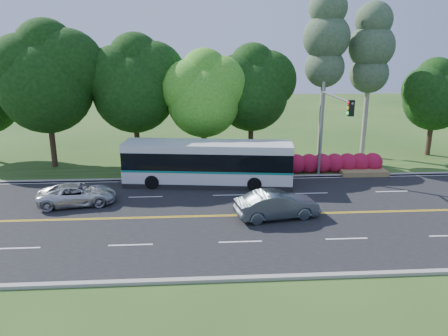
{
  "coord_description": "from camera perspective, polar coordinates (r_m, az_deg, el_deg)",
  "views": [
    {
      "loc": [
        -2.64,
        -23.57,
        9.78
      ],
      "look_at": [
        -0.97,
        2.0,
        2.32
      ],
      "focal_mm": 35.0,
      "sensor_mm": 36.0,
      "label": 1
    }
  ],
  "objects": [
    {
      "name": "tree_row",
      "position": [
        35.92,
        -7.9,
        11.2
      ],
      "size": [
        44.7,
        9.1,
        13.84
      ],
      "color": "black",
      "rests_on": "ground"
    },
    {
      "name": "grass_verge",
      "position": [
        34.09,
        0.85,
        -0.36
      ],
      "size": [
        60.0,
        4.0,
        0.1
      ],
      "primitive_type": "cube",
      "color": "#284C19",
      "rests_on": "ground"
    },
    {
      "name": "curb_south",
      "position": [
        19.25,
        4.8,
        -14.11
      ],
      "size": [
        60.0,
        0.3,
        0.15
      ],
      "primitive_type": "cube",
      "color": "#9B968C",
      "rests_on": "ground"
    },
    {
      "name": "sedan",
      "position": [
        25.16,
        6.94,
        -4.8
      ],
      "size": [
        4.99,
        2.52,
        1.57
      ],
      "primitive_type": "imported",
      "rotation": [
        0.0,
        0.0,
        1.76
      ],
      "color": "#546065",
      "rests_on": "road"
    },
    {
      "name": "road",
      "position": [
        25.65,
        2.46,
        -6.18
      ],
      "size": [
        60.0,
        14.0,
        0.02
      ],
      "primitive_type": "cube",
      "color": "black",
      "rests_on": "ground"
    },
    {
      "name": "ground",
      "position": [
        25.65,
        2.46,
        -6.2
      ],
      "size": [
        120.0,
        120.0,
        0.0
      ],
      "primitive_type": "plane",
      "color": "#284C19",
      "rests_on": "ground"
    },
    {
      "name": "traffic_signal",
      "position": [
        30.8,
        13.64,
        6.22
      ],
      "size": [
        0.42,
        6.1,
        7.0
      ],
      "color": "gray",
      "rests_on": "ground"
    },
    {
      "name": "bougainvillea_hedge",
      "position": [
        34.42,
        12.98,
        0.54
      ],
      "size": [
        9.5,
        2.25,
        1.5
      ],
      "color": "#9F0D37",
      "rests_on": "ground"
    },
    {
      "name": "transit_bus",
      "position": [
        30.52,
        -2.16,
        0.53
      ],
      "size": [
        11.9,
        4.0,
        3.06
      ],
      "rotation": [
        0.0,
        0.0,
        -0.13
      ],
      "color": "silver",
      "rests_on": "road"
    },
    {
      "name": "curb_north",
      "position": [
        32.32,
        1.11,
        -1.25
      ],
      "size": [
        60.0,
        0.3,
        0.15
      ],
      "primitive_type": "cube",
      "color": "#9B968C",
      "rests_on": "ground"
    },
    {
      "name": "suv",
      "position": [
        28.54,
        -18.64,
        -3.28
      ],
      "size": [
        4.98,
        2.9,
        1.3
      ],
      "primitive_type": "imported",
      "rotation": [
        0.0,
        0.0,
        1.74
      ],
      "color": "silver",
      "rests_on": "road"
    },
    {
      "name": "lane_markings",
      "position": [
        25.64,
        2.25,
        -6.16
      ],
      "size": [
        57.6,
        13.82,
        0.0
      ],
      "color": "gold",
      "rests_on": "road"
    }
  ]
}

